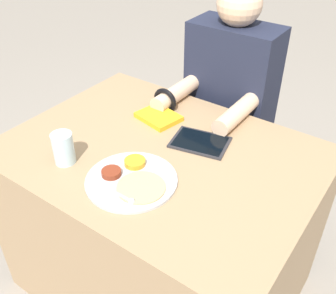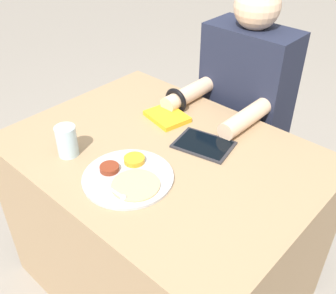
% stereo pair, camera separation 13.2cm
% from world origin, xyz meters
% --- Properties ---
extents(ground_plane, '(12.00, 12.00, 0.00)m').
position_xyz_m(ground_plane, '(0.00, 0.00, 0.00)').
color(ground_plane, gray).
extents(dining_table, '(1.11, 0.82, 0.75)m').
position_xyz_m(dining_table, '(0.00, 0.00, 0.37)').
color(dining_table, '#9E7F5B').
rests_on(dining_table, ground_plane).
extents(thali_tray, '(0.30, 0.30, 0.03)m').
position_xyz_m(thali_tray, '(0.03, -0.19, 0.76)').
color(thali_tray, '#B7BABF').
rests_on(thali_tray, dining_table).
extents(red_notebook, '(0.18, 0.16, 0.02)m').
position_xyz_m(red_notebook, '(-0.13, 0.17, 0.76)').
color(red_notebook, silver).
rests_on(red_notebook, dining_table).
extents(tablet_device, '(0.23, 0.19, 0.01)m').
position_xyz_m(tablet_device, '(0.09, 0.12, 0.75)').
color(tablet_device, '#28282D').
rests_on(tablet_device, dining_table).
extents(person_diner, '(0.39, 0.48, 1.23)m').
position_xyz_m(person_diner, '(-0.02, 0.56, 0.58)').
color(person_diner, black).
rests_on(person_diner, ground_plane).
extents(drinking_glass, '(0.07, 0.07, 0.11)m').
position_xyz_m(drinking_glass, '(-0.23, -0.24, 0.81)').
color(drinking_glass, silver).
rests_on(drinking_glass, dining_table).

